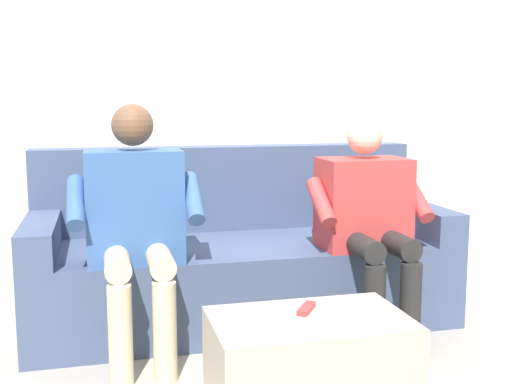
# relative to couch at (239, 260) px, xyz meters

# --- Properties ---
(ground_plane) EXTENTS (8.00, 8.00, 0.00)m
(ground_plane) POSITION_rel_couch_xyz_m (0.00, 0.75, -0.31)
(ground_plane) COLOR gray
(back_wall) EXTENTS (5.17, 0.06, 2.72)m
(back_wall) POSITION_rel_couch_xyz_m (0.00, -0.54, 1.05)
(back_wall) COLOR silver
(back_wall) RESTS_ON ground
(couch) EXTENTS (2.17, 0.87, 0.91)m
(couch) POSITION_rel_couch_xyz_m (0.00, 0.00, 0.00)
(couch) COLOR #3D4C6B
(couch) RESTS_ON ground
(coffee_table) EXTENTS (0.71, 0.44, 0.39)m
(coffee_table) POSITION_rel_couch_xyz_m (0.00, 1.18, -0.11)
(coffee_table) COLOR #A89E8E
(coffee_table) RESTS_ON ground
(person_left_seated) EXTENTS (0.58, 0.55, 1.08)m
(person_left_seated) POSITION_rel_couch_xyz_m (-0.57, 0.41, 0.31)
(person_left_seated) COLOR #B23838
(person_left_seated) RESTS_ON ground
(person_right_seated) EXTENTS (0.58, 0.52, 1.15)m
(person_right_seated) POSITION_rel_couch_xyz_m (0.57, 0.44, 0.34)
(person_right_seated) COLOR #335693
(person_right_seated) RESTS_ON ground
(remote_red) EXTENTS (0.11, 0.13, 0.02)m
(remote_red) POSITION_rel_couch_xyz_m (-0.01, 1.11, 0.09)
(remote_red) COLOR #B73333
(remote_red) RESTS_ON coffee_table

